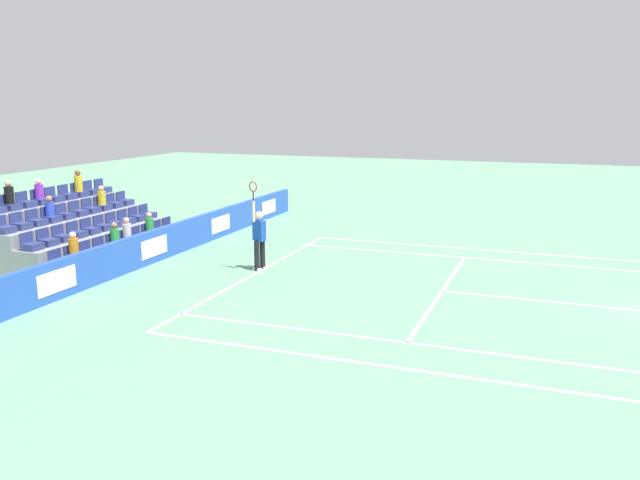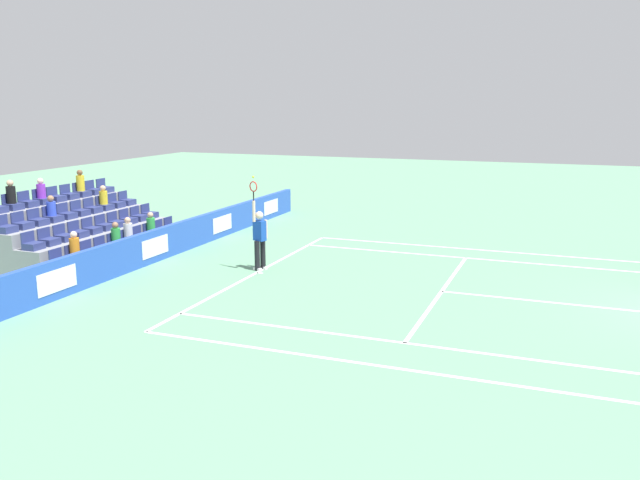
% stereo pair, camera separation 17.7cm
% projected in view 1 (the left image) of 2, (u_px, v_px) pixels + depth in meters
% --- Properties ---
extents(line_baseline, '(10.97, 0.10, 0.01)m').
position_uv_depth(line_baseline, '(256.00, 273.00, 19.50)').
color(line_baseline, white).
rests_on(line_baseline, ground).
extents(line_service, '(8.23, 0.10, 0.01)m').
position_uv_depth(line_service, '(442.00, 291.00, 17.63)').
color(line_service, white).
rests_on(line_service, ground).
extents(line_centre_service, '(0.10, 6.40, 0.01)m').
position_uv_depth(line_centre_service, '(570.00, 304.00, 16.54)').
color(line_centre_service, white).
rests_on(line_centre_service, ground).
extents(line_singles_sideline_left, '(0.10, 11.89, 0.01)m').
position_uv_depth(line_singles_sideline_left, '(428.00, 345.00, 13.70)').
color(line_singles_sideline_left, white).
rests_on(line_singles_sideline_left, ground).
extents(line_singles_sideline_right, '(0.10, 11.89, 0.01)m').
position_uv_depth(line_singles_sideline_right, '(479.00, 259.00, 21.25)').
color(line_singles_sideline_right, white).
rests_on(line_singles_sideline_right, ground).
extents(line_doubles_sideline_left, '(0.10, 11.89, 0.01)m').
position_uv_depth(line_doubles_sideline_left, '(414.00, 370.00, 12.44)').
color(line_doubles_sideline_left, white).
rests_on(line_doubles_sideline_left, ground).
extents(line_doubles_sideline_right, '(0.10, 11.89, 0.01)m').
position_uv_depth(line_doubles_sideline_right, '(484.00, 250.00, 22.51)').
color(line_doubles_sideline_right, white).
rests_on(line_doubles_sideline_right, ground).
extents(line_centre_mark, '(0.10, 0.20, 0.01)m').
position_uv_depth(line_centre_mark, '(259.00, 273.00, 19.47)').
color(line_centre_mark, white).
rests_on(line_centre_mark, ground).
extents(sponsor_barrier, '(21.29, 0.22, 1.02)m').
position_uv_depth(sponsor_barrier, '(152.00, 247.00, 20.64)').
color(sponsor_barrier, blue).
rests_on(sponsor_barrier, ground).
extents(tennis_player, '(0.51, 0.43, 2.85)m').
position_uv_depth(tennis_player, '(259.00, 238.00, 19.66)').
color(tennis_player, black).
rests_on(tennis_player, ground).
extents(stadium_stand, '(6.20, 3.80, 2.63)m').
position_uv_depth(stadium_stand, '(75.00, 235.00, 21.60)').
color(stadium_stand, gray).
rests_on(stadium_stand, ground).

